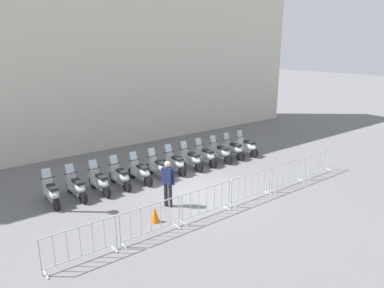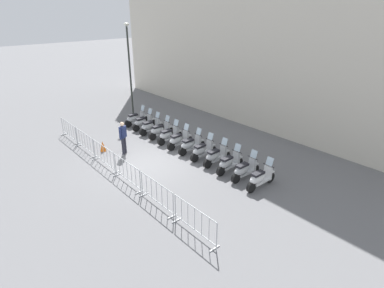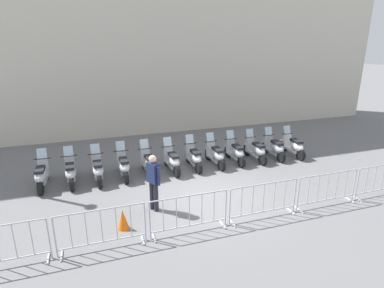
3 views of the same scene
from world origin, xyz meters
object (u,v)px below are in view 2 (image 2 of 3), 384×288
(barrier_segment_1, at_px, (85,142))
(barrier_segment_3, at_px, (127,173))
(motorcycle_1, at_px, (143,122))
(motorcycle_0, at_px, (136,119))
(barrier_segment_2, at_px, (104,156))
(motorcycle_10, at_px, (244,170))
(motorcycle_6, at_px, (191,145))
(motorcycle_7, at_px, (202,150))
(barrier_segment_5, at_px, (195,221))
(motorcycle_2, at_px, (150,127))
(motorcycle_5, at_px, (179,140))
(officer_near_row_end, at_px, (123,136))
(barrier_segment_4, at_px, (157,194))
(motorcycle_8, at_px, (216,156))
(barrier_segment_0, at_px, (69,131))
(street_lamp, at_px, (129,62))
(motorcycle_9, at_px, (229,163))
(motorcycle_4, at_px, (169,135))
(traffic_cone, at_px, (103,146))
(motorcycle_11, at_px, (260,178))
(motorcycle_3, at_px, (160,130))

(barrier_segment_1, height_order, barrier_segment_3, same)
(barrier_segment_1, bearing_deg, motorcycle_1, 99.78)
(motorcycle_0, xyz_separation_m, barrier_segment_2, (3.82, -4.21, 0.07))
(motorcycle_10, bearing_deg, motorcycle_6, 178.76)
(motorcycle_1, distance_m, motorcycle_6, 4.56)
(motorcycle_7, bearing_deg, barrier_segment_2, -122.45)
(barrier_segment_2, relative_size, barrier_segment_5, 1.00)
(motorcycle_6, xyz_separation_m, motorcycle_10, (3.65, -0.08, 0.00))
(motorcycle_2, distance_m, motorcycle_5, 2.74)
(motorcycle_5, distance_m, officer_near_row_end, 2.95)
(barrier_segment_4, distance_m, officer_near_row_end, 5.23)
(motorcycle_8, height_order, barrier_segment_1, motorcycle_8)
(motorcycle_10, relative_size, barrier_segment_0, 0.82)
(motorcycle_0, xyz_separation_m, motorcycle_2, (1.83, -0.12, 0.00))
(motorcycle_7, relative_size, barrier_segment_5, 0.82)
(motorcycle_0, distance_m, motorcycle_6, 5.47)
(motorcycle_1, xyz_separation_m, street_lamp, (-3.11, 1.21, 3.21))
(barrier_segment_0, bearing_deg, motorcycle_0, 82.14)
(motorcycle_9, xyz_separation_m, motorcycle_10, (0.91, 0.00, 0.00))
(barrier_segment_0, bearing_deg, barrier_segment_5, -1.37)
(barrier_segment_2, bearing_deg, street_lamp, 138.17)
(motorcycle_5, relative_size, barrier_segment_3, 0.82)
(barrier_segment_1, bearing_deg, barrier_segment_3, -1.37)
(motorcycle_1, xyz_separation_m, motorcycle_7, (5.47, -0.14, 0.00))
(street_lamp, bearing_deg, barrier_segment_0, -72.91)
(motorcycle_8, distance_m, barrier_segment_3, 4.31)
(motorcycle_5, height_order, barrier_segment_3, motorcycle_5)
(motorcycle_0, relative_size, motorcycle_4, 1.00)
(motorcycle_10, height_order, barrier_segment_1, motorcycle_10)
(barrier_segment_1, bearing_deg, motorcycle_7, 39.92)
(motorcycle_2, bearing_deg, motorcycle_4, -1.28)
(motorcycle_1, bearing_deg, motorcycle_8, -0.97)
(motorcycle_1, bearing_deg, motorcycle_5, -2.43)
(barrier_segment_1, height_order, barrier_segment_4, same)
(motorcycle_2, distance_m, barrier_segment_1, 4.04)
(barrier_segment_4, height_order, traffic_cone, barrier_segment_4)
(street_lamp, bearing_deg, motorcycle_4, -12.86)
(motorcycle_10, relative_size, barrier_segment_2, 0.82)
(motorcycle_9, distance_m, barrier_segment_5, 4.68)
(motorcycle_1, distance_m, barrier_segment_0, 4.33)
(motorcycle_9, bearing_deg, motorcycle_4, 179.19)
(motorcycle_10, xyz_separation_m, officer_near_row_end, (-5.89, -2.55, 0.53))
(motorcycle_11, bearing_deg, traffic_cone, -158.10)
(motorcycle_9, relative_size, motorcycle_11, 1.00)
(barrier_segment_1, relative_size, barrier_segment_5, 1.00)
(motorcycle_0, bearing_deg, motorcycle_3, -1.95)
(motorcycle_0, bearing_deg, motorcycle_4, -2.58)
(motorcycle_5, relative_size, barrier_segment_5, 0.82)
(motorcycle_0, xyz_separation_m, street_lamp, (-2.19, 1.17, 3.21))
(barrier_segment_2, bearing_deg, motorcycle_1, 124.85)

